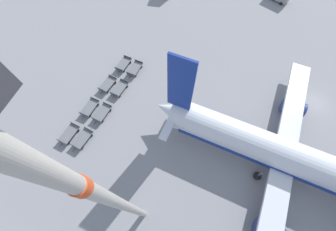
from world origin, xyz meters
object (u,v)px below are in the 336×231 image
baggage_dolly_row_near_col_b (108,84)px  baggage_dolly_row_mid_a_col_c (102,113)px  baggage_dolly_row_near_col_d (69,134)px  baggage_dolly_row_mid_a_col_a (135,69)px  baggage_dolly_row_near_col_c (90,108)px  baggage_dolly_row_mid_a_col_d (82,139)px  baggage_dolly_row_near_col_a (123,64)px  airplane (293,159)px  baggage_dolly_row_mid_a_col_b (120,88)px  apron_light_mast (119,203)px

baggage_dolly_row_near_col_b → baggage_dolly_row_mid_a_col_c: (5.09, 1.38, 0.00)m
baggage_dolly_row_near_col_d → baggage_dolly_row_mid_a_col_a: (-13.85, 4.83, 0.00)m
baggage_dolly_row_near_col_c → baggage_dolly_row_mid_a_col_c: same height
baggage_dolly_row_mid_a_col_d → baggage_dolly_row_mid_a_col_c: bearing=168.5°
baggage_dolly_row_near_col_d → baggage_dolly_row_mid_a_col_a: bearing=160.8°
baggage_dolly_row_near_col_a → baggage_dolly_row_near_col_c: 9.63m
airplane → baggage_dolly_row_mid_a_col_b: 26.17m
airplane → baggage_dolly_row_mid_a_col_c: airplane is taller
baggage_dolly_row_near_col_b → baggage_dolly_row_near_col_c: size_ratio=1.00×
baggage_dolly_row_near_col_b → baggage_dolly_row_mid_a_col_a: bearing=144.3°
baggage_dolly_row_near_col_d → apron_light_mast: size_ratio=0.15×
baggage_dolly_row_mid_a_col_a → baggage_dolly_row_mid_a_col_c: 9.55m
baggage_dolly_row_near_col_a → baggage_dolly_row_mid_a_col_a: (0.40, 2.23, 0.00)m
baggage_dolly_row_mid_a_col_c → baggage_dolly_row_mid_a_col_d: bearing=-11.5°
baggage_dolly_row_mid_a_col_b → apron_light_mast: (16.09, 9.72, 13.80)m
airplane → baggage_dolly_row_near_col_d: bearing=-82.3°
airplane → baggage_dolly_row_near_col_a: size_ratio=9.74×
baggage_dolly_row_near_col_d → baggage_dolly_row_mid_a_col_a: size_ratio=1.00×
baggage_dolly_row_near_col_c → baggage_dolly_row_near_col_d: bearing=-10.7°
baggage_dolly_row_mid_a_col_a → baggage_dolly_row_mid_a_col_c: bearing=-10.3°
baggage_dolly_row_mid_a_col_b → baggage_dolly_row_mid_a_col_c: bearing=-9.3°
baggage_dolly_row_mid_a_col_a → baggage_dolly_row_mid_a_col_d: bearing=-10.7°
baggage_dolly_row_mid_a_col_c → baggage_dolly_row_mid_a_col_d: size_ratio=1.00×
baggage_dolly_row_mid_a_col_a → baggage_dolly_row_near_col_d: bearing=-19.2°
baggage_dolly_row_mid_a_col_a → baggage_dolly_row_near_col_c: bearing=-23.4°
baggage_dolly_row_near_col_a → baggage_dolly_row_mid_a_col_c: size_ratio=1.00×
baggage_dolly_row_near_col_a → baggage_dolly_row_near_col_c: (9.48, -1.70, 0.00)m
baggage_dolly_row_near_col_a → baggage_dolly_row_near_col_c: size_ratio=1.00×
baggage_dolly_row_near_col_b → baggage_dolly_row_near_col_d: same height
baggage_dolly_row_near_col_c → apron_light_mast: size_ratio=0.15×
baggage_dolly_row_near_col_b → baggage_dolly_row_mid_a_col_b: bearing=84.4°
baggage_dolly_row_mid_a_col_a → baggage_dolly_row_mid_a_col_b: size_ratio=1.00×
baggage_dolly_row_near_col_b → baggage_dolly_row_near_col_d: size_ratio=1.00×
baggage_dolly_row_mid_a_col_c → apron_light_mast: size_ratio=0.15×
airplane → baggage_dolly_row_near_col_b: airplane is taller
baggage_dolly_row_near_col_a → baggage_dolly_row_mid_a_col_d: size_ratio=1.00×
baggage_dolly_row_mid_a_col_a → apron_light_mast: 26.32m
baggage_dolly_row_mid_a_col_b → baggage_dolly_row_mid_a_col_d: bearing=-10.3°
baggage_dolly_row_near_col_c → baggage_dolly_row_mid_a_col_b: 5.47m
baggage_dolly_row_near_col_d → airplane: bearing=97.7°
baggage_dolly_row_near_col_b → apron_light_mast: bearing=36.1°
baggage_dolly_row_near_col_d → baggage_dolly_row_mid_a_col_c: size_ratio=1.00×
baggage_dolly_row_near_col_c → baggage_dolly_row_mid_a_col_a: same height
baggage_dolly_row_near_col_d → baggage_dolly_row_near_col_c: bearing=169.3°
baggage_dolly_row_near_col_d → baggage_dolly_row_mid_a_col_b: size_ratio=1.00×
baggage_dolly_row_mid_a_col_a → baggage_dolly_row_mid_a_col_b: same height
airplane → baggage_dolly_row_near_col_d: 29.77m
baggage_dolly_row_mid_a_col_b → baggage_dolly_row_mid_a_col_d: same height
baggage_dolly_row_near_col_d → baggage_dolly_row_mid_a_col_b: same height
baggage_dolly_row_mid_a_col_a → apron_light_mast: apron_light_mast is taller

